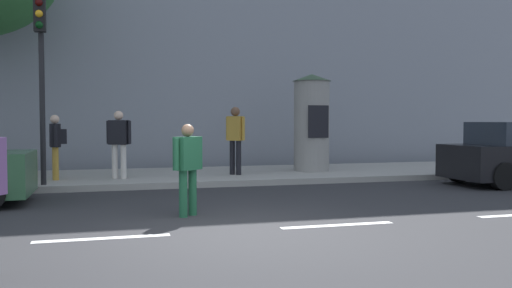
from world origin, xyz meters
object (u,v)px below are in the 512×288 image
Objects in this scene: pedestrian_with_bag at (119,138)px; pedestrian_with_backpack at (236,134)px; traffic_light at (41,59)px; pedestrian_in_dark_shirt at (188,162)px; poster_column at (312,122)px; pedestrian_tallest at (56,141)px.

pedestrian_with_backpack is at bearing 3.91° from pedestrian_with_bag.
traffic_light is 2.62m from pedestrian_with_bag.
pedestrian_with_bag reaches higher than pedestrian_in_dark_shirt.
traffic_light is at bearing -166.15° from pedestrian_with_backpack.
poster_column is 6.87m from pedestrian_tallest.
traffic_light is at bearing -166.65° from poster_column.
pedestrian_in_dark_shirt is at bearing -55.19° from traffic_light.
pedestrian_with_bag is (1.67, 0.95, -1.78)m from traffic_light.
pedestrian_in_dark_shirt is at bearing -128.23° from poster_column.
pedestrian_tallest is at bearing 80.34° from traffic_light.
poster_column reaches higher than pedestrian_tallest.
poster_column is 2.43m from pedestrian_with_backpack.
pedestrian_with_bag is (-1.01, 4.80, 0.26)m from pedestrian_in_dark_shirt.
pedestrian_with_bag is (-3.00, -0.21, -0.07)m from pedestrian_with_backpack.
pedestrian_tallest is (-1.48, 0.17, -0.07)m from pedestrian_with_bag.
pedestrian_with_backpack is 4.49m from pedestrian_tallest.
traffic_light is 7.35m from poster_column.
traffic_light is at bearing 124.81° from pedestrian_in_dark_shirt.
pedestrian_tallest is at bearing 116.63° from pedestrian_in_dark_shirt.
traffic_light is 5.11m from pedestrian_in_dark_shirt.
pedestrian_with_backpack is 1.14× the size of pedestrian_tallest.
pedestrian_tallest is at bearing -179.48° from pedestrian_with_backpack.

